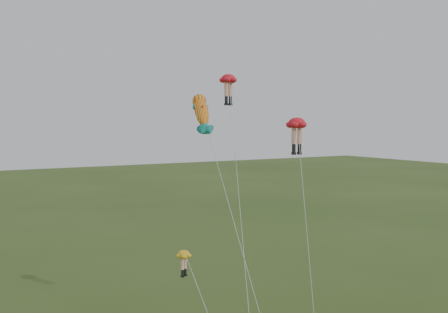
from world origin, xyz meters
TOP-DOWN VIEW (x-y plane):
  - legs_kite_red_high at (3.94, 11.66)m, footprint 6.71×13.69m
  - legs_kite_red_mid at (4.15, 3.44)m, footprint 2.74×5.60m
  - legs_kite_yellow at (-3.10, 4.69)m, footprint 1.32×9.89m
  - fish_kite at (-1.99, 4.79)m, footprint 2.46×8.15m

SIDE VIEW (x-z plane):
  - legs_kite_yellow at x=-3.10m, z-range 3.00..10.39m
  - legs_kite_red_mid at x=4.15m, z-range 6.92..22.31m
  - fish_kite at x=-1.99m, z-range 7.15..24.20m
  - legs_kite_red_high at x=3.94m, z-range 8.56..27.40m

